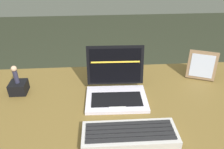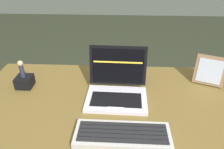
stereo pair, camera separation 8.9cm
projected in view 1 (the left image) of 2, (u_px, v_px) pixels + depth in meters
name	position (u px, v px, depth m)	size (l,w,h in m)	color
desk	(121.00, 128.00, 0.98)	(1.32, 0.74, 0.71)	brown
laptop_front	(116.00, 88.00, 0.97)	(0.27, 0.23, 0.21)	silver
external_keyboard	(130.00, 134.00, 0.76)	(0.34, 0.13, 0.04)	#B9B5B5
photo_frame	(202.00, 66.00, 1.09)	(0.15, 0.09, 0.15)	#866649
figurine_stand	(19.00, 87.00, 1.00)	(0.07, 0.07, 0.05)	black
figurine	(15.00, 74.00, 0.96)	(0.03, 0.03, 0.09)	#2B2A40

